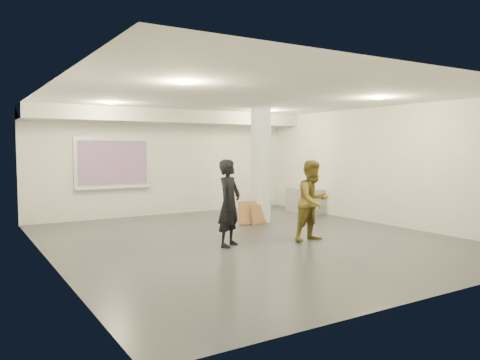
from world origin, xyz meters
TOP-DOWN VIEW (x-y plane):
  - floor at (0.00, 0.00)m, footprint 8.00×9.00m
  - ceiling at (0.00, 0.00)m, footprint 8.00×9.00m
  - wall_back at (0.00, 4.50)m, footprint 8.00×0.01m
  - wall_front at (0.00, -4.50)m, footprint 8.00×0.01m
  - wall_left at (-4.00, 0.00)m, footprint 0.01×9.00m
  - wall_right at (4.00, 0.00)m, footprint 0.01×9.00m
  - soffit_band at (0.00, 3.95)m, footprint 8.00×1.10m
  - downlight_nw at (-2.20, 2.50)m, footprint 0.22×0.22m
  - downlight_ne at (2.20, 2.50)m, footprint 0.22×0.22m
  - downlight_sw at (-2.20, -1.50)m, footprint 0.22×0.22m
  - downlight_se at (2.20, -1.50)m, footprint 0.22×0.22m
  - column at (1.50, 1.80)m, footprint 0.52×0.52m
  - projection_screen at (-1.60, 4.45)m, footprint 2.10×0.13m
  - credenza at (3.72, 2.66)m, footprint 0.59×1.27m
  - papers_stack at (3.74, 2.83)m, footprint 0.31×0.36m
  - postit_pad at (3.76, 2.50)m, footprint 0.33×0.38m
  - cardboard_back at (1.05, 1.68)m, footprint 0.57×0.32m
  - cardboard_front at (1.29, 1.56)m, footprint 0.47×0.18m
  - woman at (-0.72, -0.36)m, footprint 0.75×0.68m
  - man at (1.04, -0.83)m, footprint 0.88×0.72m

SIDE VIEW (x-z plane):
  - floor at x=0.00m, z-range -0.01..0.01m
  - cardboard_front at x=1.29m, z-range 0.00..0.51m
  - cardboard_back at x=1.05m, z-range 0.00..0.59m
  - credenza at x=3.72m, z-range 0.00..0.73m
  - papers_stack at x=3.74m, z-range 0.73..0.75m
  - postit_pad at x=3.76m, z-range 0.73..0.76m
  - man at x=1.04m, z-range 0.00..1.70m
  - woman at x=-0.72m, z-range 0.00..1.73m
  - wall_back at x=0.00m, z-range 0.00..3.00m
  - wall_front at x=0.00m, z-range 0.00..3.00m
  - wall_left at x=-4.00m, z-range 0.00..3.00m
  - wall_right at x=4.00m, z-range 0.00..3.00m
  - column at x=1.50m, z-range 0.00..3.00m
  - projection_screen at x=-1.60m, z-range 0.82..2.24m
  - soffit_band at x=0.00m, z-range 2.64..3.00m
  - downlight_nw at x=-2.20m, z-range 2.97..2.99m
  - downlight_ne at x=2.20m, z-range 2.97..2.99m
  - downlight_sw at x=-2.20m, z-range 2.97..2.99m
  - downlight_se at x=2.20m, z-range 2.97..2.99m
  - ceiling at x=0.00m, z-range 3.00..3.00m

